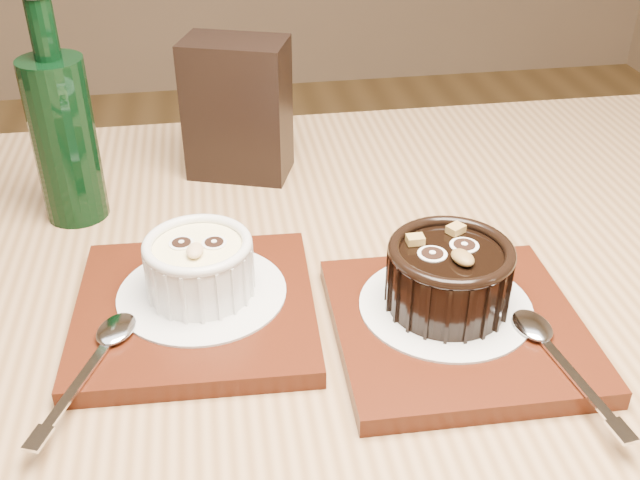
# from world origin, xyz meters

# --- Properties ---
(table) EXTENTS (1.21, 0.81, 0.75)m
(table) POSITION_xyz_m (0.23, -0.00, 0.66)
(table) COLOR brown
(table) RESTS_ON ground
(tray_left) EXTENTS (0.19, 0.19, 0.01)m
(tray_left) POSITION_xyz_m (0.12, 0.02, 0.76)
(tray_left) COLOR #44180B
(tray_left) RESTS_ON table
(doily_left) EXTENTS (0.13, 0.13, 0.00)m
(doily_left) POSITION_xyz_m (0.13, 0.03, 0.77)
(doily_left) COLOR silver
(doily_left) RESTS_ON tray_left
(ramekin_white) EXTENTS (0.08, 0.08, 0.05)m
(ramekin_white) POSITION_xyz_m (0.13, 0.03, 0.79)
(ramekin_white) COLOR silver
(ramekin_white) RESTS_ON doily_left
(spoon_left) EXTENTS (0.07, 0.13, 0.01)m
(spoon_left) POSITION_xyz_m (0.05, -0.04, 0.77)
(spoon_left) COLOR silver
(spoon_left) RESTS_ON tray_left
(tray_right) EXTENTS (0.18, 0.18, 0.01)m
(tray_right) POSITION_xyz_m (0.31, -0.03, 0.76)
(tray_right) COLOR #44180B
(tray_right) RESTS_ON table
(doily_right) EXTENTS (0.13, 0.13, 0.00)m
(doily_right) POSITION_xyz_m (0.31, -0.02, 0.77)
(doily_right) COLOR silver
(doily_right) RESTS_ON tray_right
(ramekin_dark) EXTENTS (0.09, 0.09, 0.06)m
(ramekin_dark) POSITION_xyz_m (0.31, -0.02, 0.80)
(ramekin_dark) COLOR black
(ramekin_dark) RESTS_ON doily_right
(spoon_right) EXTENTS (0.04, 0.14, 0.01)m
(spoon_right) POSITION_xyz_m (0.37, -0.09, 0.77)
(spoon_right) COLOR silver
(spoon_right) RESTS_ON tray_right
(condiment_stand) EXTENTS (0.11, 0.09, 0.14)m
(condiment_stand) POSITION_xyz_m (0.18, 0.26, 0.82)
(condiment_stand) COLOR black
(condiment_stand) RESTS_ON table
(green_bottle) EXTENTS (0.06, 0.06, 0.21)m
(green_bottle) POSITION_xyz_m (0.02, 0.20, 0.83)
(green_bottle) COLOR black
(green_bottle) RESTS_ON table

